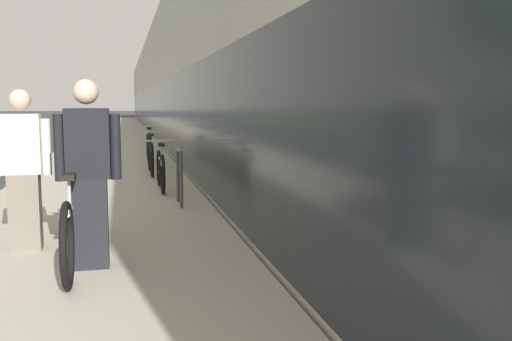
{
  "coord_description": "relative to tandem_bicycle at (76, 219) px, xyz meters",
  "views": [
    {
      "loc": [
        5.33,
        -3.29,
        1.64
      ],
      "look_at": [
        9.4,
        14.24,
        -0.52
      ],
      "focal_mm": 40.0,
      "sensor_mm": 36.0,
      "label": 1
    }
  ],
  "objects": [
    {
      "name": "storefront_facade",
      "position": [
        6.77,
        26.54,
        2.02
      ],
      "size": [
        10.01,
        70.0,
        5.04
      ],
      "color": "#BCB7AD",
      "rests_on": "ground"
    },
    {
      "name": "person_bystander",
      "position": [
        -0.54,
        0.48,
        0.45
      ],
      "size": [
        0.57,
        0.22,
        1.67
      ],
      "color": "#756B5B",
      "rests_on": "sidewalk_slab"
    },
    {
      "name": "bike_rack_hoop",
      "position": [
        1.27,
        2.75,
        0.12
      ],
      "size": [
        0.05,
        0.6,
        0.84
      ],
      "color": "#4C4C51",
      "rests_on": "sidewalk_slab"
    },
    {
      "name": "cruiser_bike_farthest",
      "position": [
        1.09,
        8.89,
        -0.0
      ],
      "size": [
        0.52,
        1.78,
        0.93
      ],
      "color": "black",
      "rests_on": "sidewalk_slab"
    },
    {
      "name": "person_rider",
      "position": [
        0.15,
        -0.34,
        0.48
      ],
      "size": [
        0.59,
        0.23,
        1.74
      ],
      "color": "black",
      "rests_on": "sidewalk_slab"
    },
    {
      "name": "cruiser_bike_middle",
      "position": [
        1.03,
        6.64,
        -0.01
      ],
      "size": [
        0.52,
        1.77,
        0.9
      ],
      "color": "black",
      "rests_on": "sidewalk_slab"
    },
    {
      "name": "tandem_bicycle",
      "position": [
        0.0,
        0.0,
        0.0
      ],
      "size": [
        0.52,
        2.66,
        0.93
      ],
      "color": "black",
      "rests_on": "sidewalk_slab"
    },
    {
      "name": "cruiser_bike_nearest",
      "position": [
        1.09,
        4.33,
        -0.03
      ],
      "size": [
        0.52,
        1.69,
        0.85
      ],
      "color": "black",
      "rests_on": "sidewalk_slab"
    },
    {
      "name": "sidewalk_slab",
      "position": [
        0.04,
        18.54,
        -0.44
      ],
      "size": [
        3.4,
        70.0,
        0.1
      ],
      "color": "#B2AA99",
      "rests_on": "ground"
    }
  ]
}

